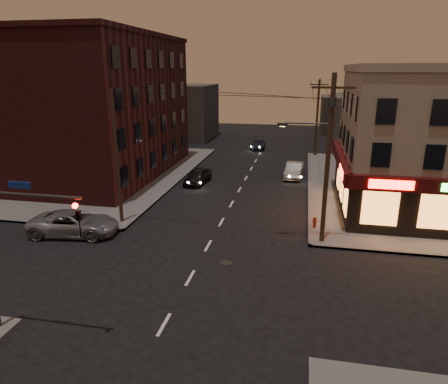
% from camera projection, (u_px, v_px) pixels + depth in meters
% --- Properties ---
extents(ground, '(120.00, 120.00, 0.00)m').
position_uv_depth(ground, '(190.00, 278.00, 20.61)').
color(ground, black).
rests_on(ground, ground).
extents(sidewalk_ne, '(24.00, 28.00, 0.15)m').
position_uv_depth(sidewalk_ne, '(447.00, 191.00, 35.00)').
color(sidewalk_ne, '#514F4C').
rests_on(sidewalk_ne, ground).
extents(sidewalk_nw, '(24.00, 28.00, 0.15)m').
position_uv_depth(sidewalk_nw, '(74.00, 171.00, 41.75)').
color(sidewalk_nw, '#514F4C').
rests_on(sidewalk_nw, ground).
extents(brick_apartment, '(12.00, 20.00, 13.00)m').
position_uv_depth(brick_apartment, '(99.00, 108.00, 39.14)').
color(brick_apartment, '#431715').
rests_on(brick_apartment, sidewalk_nw).
extents(bg_building_ne_a, '(10.00, 12.00, 7.00)m').
position_uv_depth(bg_building_ne_a, '(371.00, 123.00, 52.53)').
color(bg_building_ne_a, '#3F3D3A').
rests_on(bg_building_ne_a, ground).
extents(bg_building_nw, '(9.00, 10.00, 8.00)m').
position_uv_depth(bg_building_nw, '(183.00, 112.00, 61.19)').
color(bg_building_nw, '#3F3D3A').
rests_on(bg_building_nw, ground).
extents(bg_building_ne_b, '(8.00, 8.00, 6.00)m').
position_uv_depth(bg_building_ne_b, '(346.00, 115.00, 66.16)').
color(bg_building_ne_b, '#3F3D3A').
rests_on(bg_building_ne_b, ground).
extents(utility_pole_main, '(4.20, 0.44, 10.00)m').
position_uv_depth(utility_pole_main, '(326.00, 152.00, 23.08)').
color(utility_pole_main, '#382619').
rests_on(utility_pole_main, sidewalk_ne).
extents(utility_pole_far, '(0.26, 0.26, 9.00)m').
position_uv_depth(utility_pole_far, '(317.00, 118.00, 47.92)').
color(utility_pole_far, '#382619').
rests_on(utility_pole_far, sidewalk_ne).
extents(utility_pole_west, '(0.24, 0.24, 9.00)m').
position_uv_depth(utility_pole_west, '(117.00, 158.00, 26.59)').
color(utility_pole_west, '#382619').
rests_on(utility_pole_west, sidewalk_nw).
extents(traffic_signal, '(4.49, 0.32, 6.47)m').
position_uv_depth(traffic_signal, '(6.00, 239.00, 15.17)').
color(traffic_signal, '#333538').
rests_on(traffic_signal, ground).
extents(suv_cross, '(5.90, 3.29, 1.56)m').
position_uv_depth(suv_cross, '(74.00, 223.00, 25.79)').
color(suv_cross, gray).
rests_on(suv_cross, ground).
extents(sedan_near, '(2.12, 4.33, 1.42)m').
position_uv_depth(sedan_near, '(198.00, 176.00, 37.36)').
color(sedan_near, black).
rests_on(sedan_near, ground).
extents(sedan_mid, '(1.91, 4.61, 1.48)m').
position_uv_depth(sedan_mid, '(294.00, 170.00, 39.47)').
color(sedan_mid, '#66625F').
rests_on(sedan_mid, ground).
extents(sedan_far, '(2.11, 4.64, 1.32)m').
position_uv_depth(sedan_far, '(258.00, 144.00, 53.64)').
color(sedan_far, '#171D2F').
rests_on(sedan_far, ground).
extents(fire_hydrant, '(0.33, 0.33, 0.75)m').
position_uv_depth(fire_hydrant, '(315.00, 222.00, 26.68)').
color(fire_hydrant, maroon).
rests_on(fire_hydrant, sidewalk_ne).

